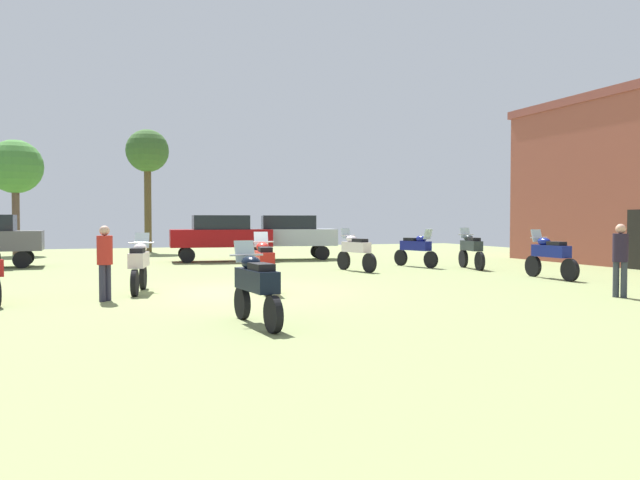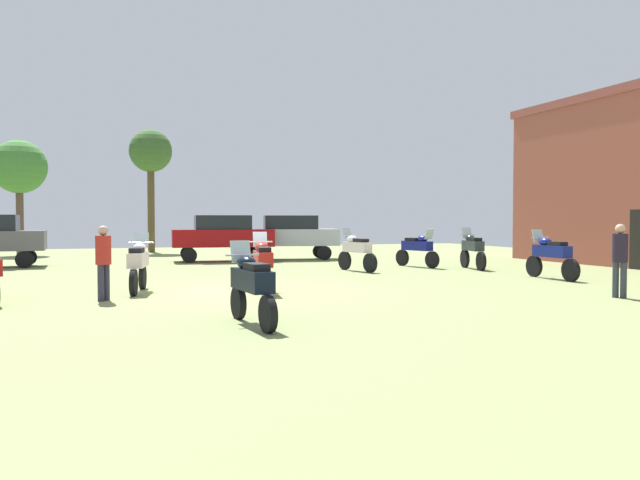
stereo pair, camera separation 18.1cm
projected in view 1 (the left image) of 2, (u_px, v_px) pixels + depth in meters
name	position (u px, v px, depth m)	size (l,w,h in m)	color
ground_plane	(243.00, 292.00, 15.40)	(44.00, 52.00, 0.02)	#7B8652
motorcycle_1	(416.00, 248.00, 23.59)	(0.83, 2.17, 1.47)	black
motorcycle_3	(550.00, 255.00, 18.79)	(0.62, 2.31, 1.51)	black
motorcycle_4	(264.00, 263.00, 15.24)	(0.67, 2.27, 1.50)	black
motorcycle_5	(139.00, 264.00, 15.25)	(0.71, 2.08, 1.48)	black
motorcycle_6	(356.00, 250.00, 21.62)	(0.74, 2.15, 1.50)	black
motorcycle_7	(256.00, 284.00, 10.50)	(0.62, 2.14, 1.44)	black
motorcycle_8	(471.00, 249.00, 22.56)	(0.72, 2.18, 1.51)	black
car_2	(288.00, 234.00, 28.02)	(4.57, 2.61, 2.00)	black
car_3	(221.00, 234.00, 26.74)	(4.45, 2.19, 2.00)	black
person_2	(105.00, 257.00, 13.63)	(0.48, 0.48, 1.68)	#2D2C3D
person_3	(620.00, 255.00, 14.26)	(0.47, 0.47, 1.71)	#30363F
tree_2	(147.00, 154.00, 34.14)	(2.36, 2.36, 6.82)	brown
tree_3	(15.00, 168.00, 31.71)	(2.77, 2.77, 5.94)	brown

